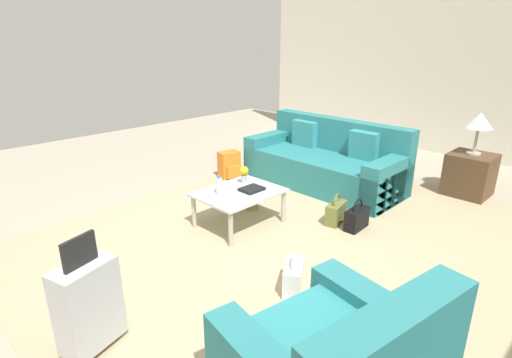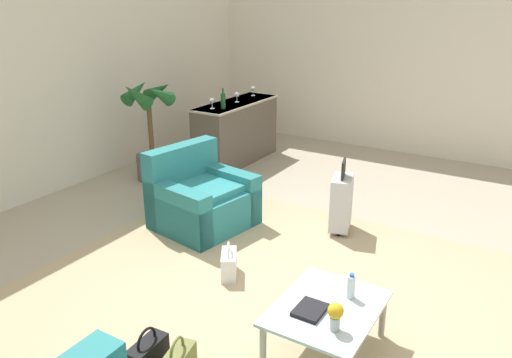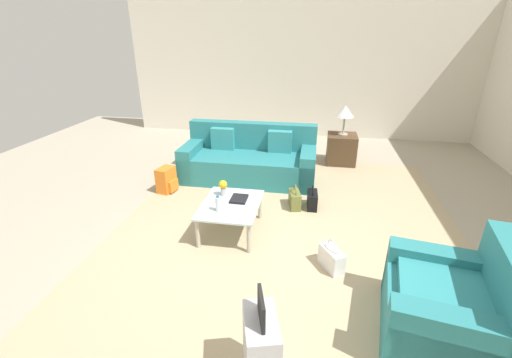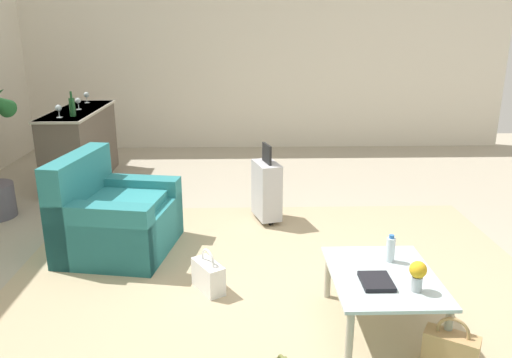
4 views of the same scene
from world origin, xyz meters
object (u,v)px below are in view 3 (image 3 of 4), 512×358
armchair (456,311)px  flower_vase (223,186)px  table_lamp (345,112)px  suitcase_silver (261,352)px  handbag_white (332,258)px  handbag_black (312,200)px  water_bottle (218,204)px  couch (250,161)px  coffee_table_book (239,199)px  side_table (341,149)px  handbag_olive (295,199)px  backpack_orange (167,180)px  handbag_tan (218,204)px  coffee_table (231,207)px

armchair → flower_vase: armchair is taller
table_lamp → suitcase_silver: table_lamp is taller
flower_vase → handbag_white: bearing=61.5°
suitcase_silver → handbag_white: suitcase_silver is taller
flower_vase → handbag_black: size_ratio=0.57×
flower_vase → table_lamp: table_lamp is taller
water_bottle → handbag_black: size_ratio=0.57×
couch → handbag_black: 1.47m
armchair → water_bottle: armchair is taller
couch → handbag_white: (2.33, 1.33, -0.18)m
coffee_table_book → side_table: side_table is taller
side_table → table_lamp: size_ratio=1.02×
handbag_olive → side_table: bearing=159.4°
table_lamp → handbag_olive: (1.99, -0.75, -0.86)m
flower_vase → backpack_orange: 1.42m
handbag_olive → handbag_tan: bearing=-72.0°
couch → armchair: bearing=36.1°
water_bottle → handbag_white: 1.42m
coffee_table → water_bottle: bearing=-26.6°
flower_vase → handbag_white: (0.75, 1.38, -0.40)m
suitcase_silver → handbag_black: size_ratio=2.37×
coffee_table_book → flower_vase: bearing=-113.2°
flower_vase → handbag_black: 1.36m
handbag_white → armchair: bearing=50.3°
couch → backpack_orange: bearing=-56.0°
table_lamp → handbag_tan: table_lamp is taller
armchair → coffee_table_book: bearing=-124.4°
backpack_orange → handbag_white: bearing=58.8°
suitcase_silver → handbag_olive: bearing=179.0°
flower_vase → backpack_orange: (-0.78, -1.14, -0.33)m
flower_vase → handbag_black: flower_vase is taller
side_table → coffee_table_book: bearing=-27.9°
handbag_black → backpack_orange: size_ratio=0.89×
armchair → water_bottle: 2.54m
coffee_table → water_bottle: water_bottle is taller
handbag_olive → handbag_white: size_ratio=1.00×
handbag_black → couch: bearing=-131.3°
armchair → coffee_table: size_ratio=1.25×
side_table → table_lamp: table_lamp is taller
armchair → handbag_tan: size_ratio=3.17×
water_bottle → handbag_tan: bearing=-162.5°
water_bottle → table_lamp: size_ratio=0.37×
handbag_tan → handbag_white: size_ratio=1.00×
flower_vase → handbag_white: size_ratio=0.57×
handbag_white → handbag_tan: bearing=-122.8°
backpack_orange → handbag_olive: bearing=84.6°
coffee_table → backpack_orange: (-1.00, -1.29, -0.16)m
coffee_table → table_lamp: size_ratio=1.65×
flower_vase → handbag_olive: flower_vase is taller
handbag_black → handbag_olive: bearing=-83.0°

